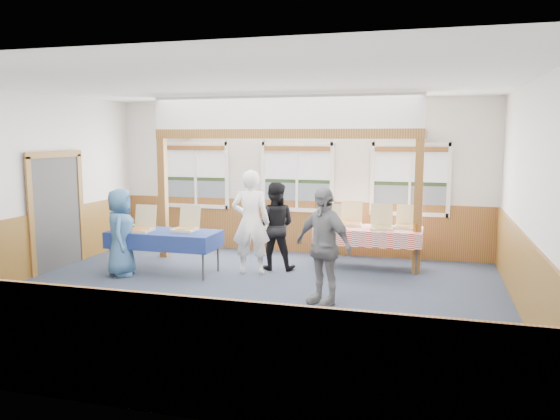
# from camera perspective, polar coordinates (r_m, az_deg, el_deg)

# --- Properties ---
(floor) EXTENTS (8.00, 8.00, 0.00)m
(floor) POSITION_cam_1_polar(r_m,az_deg,el_deg) (8.44, -3.95, -9.16)
(floor) COLOR #283341
(floor) RESTS_ON ground
(ceiling) EXTENTS (8.00, 8.00, 0.00)m
(ceiling) POSITION_cam_1_polar(r_m,az_deg,el_deg) (8.11, -4.16, 13.03)
(ceiling) COLOR white
(ceiling) RESTS_ON wall_back
(wall_back) EXTENTS (8.00, 0.00, 8.00)m
(wall_back) POSITION_cam_1_polar(r_m,az_deg,el_deg) (11.46, 1.85, 3.49)
(wall_back) COLOR silver
(wall_back) RESTS_ON floor
(wall_front) EXTENTS (8.00, 0.00, 8.00)m
(wall_front) POSITION_cam_1_polar(r_m,az_deg,el_deg) (4.99, -17.69, -2.43)
(wall_front) COLOR silver
(wall_front) RESTS_ON floor
(wall_left) EXTENTS (0.00, 8.00, 8.00)m
(wall_left) POSITION_cam_1_polar(r_m,az_deg,el_deg) (10.18, -25.78, 2.18)
(wall_left) COLOR silver
(wall_left) RESTS_ON floor
(wall_right) EXTENTS (0.00, 8.00, 8.00)m
(wall_right) POSITION_cam_1_polar(r_m,az_deg,el_deg) (7.75, 25.02, 0.72)
(wall_right) COLOR silver
(wall_right) RESTS_ON floor
(wainscot_back) EXTENTS (7.98, 0.05, 1.10)m
(wainscot_back) POSITION_cam_1_polar(r_m,az_deg,el_deg) (11.56, 1.80, -1.72)
(wainscot_back) COLOR brown
(wainscot_back) RESTS_ON floor
(wainscot_front) EXTENTS (7.98, 0.05, 1.10)m
(wainscot_front) POSITION_cam_1_polar(r_m,az_deg,el_deg) (5.29, -17.06, -13.65)
(wainscot_front) COLOR brown
(wainscot_front) RESTS_ON floor
(wainscot_left) EXTENTS (0.05, 6.98, 1.10)m
(wainscot_left) POSITION_cam_1_polar(r_m,az_deg,el_deg) (10.31, -25.33, -3.64)
(wainscot_left) COLOR brown
(wainscot_left) RESTS_ON floor
(wainscot_right) EXTENTS (0.05, 6.98, 1.10)m
(wainscot_right) POSITION_cam_1_polar(r_m,az_deg,el_deg) (7.93, 24.40, -6.82)
(wainscot_right) COLOR brown
(wainscot_right) RESTS_ON floor
(cased_opening) EXTENTS (0.06, 1.30, 2.10)m
(cased_opening) POSITION_cam_1_polar(r_m,az_deg,el_deg) (10.90, -22.34, -0.22)
(cased_opening) COLOR #373737
(cased_opening) RESTS_ON wall_left
(window_left) EXTENTS (1.56, 0.10, 1.46)m
(window_left) POSITION_cam_1_polar(r_m,az_deg,el_deg) (12.17, -8.80, 4.02)
(window_left) COLOR white
(window_left) RESTS_ON wall_back
(window_mid) EXTENTS (1.56, 0.10, 1.46)m
(window_mid) POSITION_cam_1_polar(r_m,az_deg,el_deg) (11.41, 1.80, 3.87)
(window_mid) COLOR white
(window_mid) RESTS_ON wall_back
(window_right) EXTENTS (1.56, 0.10, 1.46)m
(window_right) POSITION_cam_1_polar(r_m,az_deg,el_deg) (11.09, 13.44, 3.54)
(window_right) COLOR white
(window_right) RESTS_ON wall_back
(post_left) EXTENTS (0.15, 0.15, 2.40)m
(post_left) POSITION_cam_1_polar(r_m,az_deg,el_deg) (11.26, -12.10, 1.20)
(post_left) COLOR brown
(post_left) RESTS_ON floor
(post_right) EXTENTS (0.15, 0.15, 2.40)m
(post_right) POSITION_cam_1_polar(r_m,az_deg,el_deg) (9.98, 14.23, 0.31)
(post_right) COLOR brown
(post_right) RESTS_ON floor
(cross_beam) EXTENTS (5.15, 0.18, 0.18)m
(cross_beam) POSITION_cam_1_polar(r_m,az_deg,el_deg) (10.27, 0.26, 7.97)
(cross_beam) COLOR brown
(cross_beam) RESTS_ON post_left
(table_left) EXTENTS (2.14, 1.54, 0.76)m
(table_left) POSITION_cam_1_polar(r_m,az_deg,el_deg) (10.01, -12.01, -2.48)
(table_left) COLOR #373737
(table_left) RESTS_ON floor
(table_right) EXTENTS (2.02, 1.01, 0.76)m
(table_right) POSITION_cam_1_polar(r_m,az_deg,el_deg) (10.29, 9.21, -2.13)
(table_right) COLOR #373737
(table_right) RESTS_ON floor
(pizza_box_a) EXTENTS (0.43, 0.52, 0.45)m
(pizza_box_a) POSITION_cam_1_polar(r_m,az_deg,el_deg) (10.09, -14.33, -1.77)
(pizza_box_a) COLOR beige
(pizza_box_a) RESTS_ON table_left
(pizza_box_b) EXTENTS (0.40, 0.49, 0.43)m
(pizza_box_b) POSITION_cam_1_polar(r_m,az_deg,el_deg) (9.98, -9.82, -1.75)
(pizza_box_b) COLOR beige
(pizza_box_b) RESTS_ON table_left
(pizza_box_c) EXTENTS (0.46, 0.53, 0.41)m
(pizza_box_c) POSITION_cam_1_polar(r_m,az_deg,el_deg) (10.28, 5.05, -1.40)
(pizza_box_c) COLOR beige
(pizza_box_c) RESTS_ON table_right
(pizza_box_d) EXTENTS (0.45, 0.53, 0.44)m
(pizza_box_d) POSITION_cam_1_polar(r_m,az_deg,el_deg) (10.50, 7.43, -1.23)
(pizza_box_d) COLOR beige
(pizza_box_d) RESTS_ON table_right
(pizza_box_e) EXTENTS (0.45, 0.53, 0.44)m
(pizza_box_e) POSITION_cam_1_polar(r_m,az_deg,el_deg) (10.17, 10.56, -1.59)
(pizza_box_e) COLOR beige
(pizza_box_e) RESTS_ON table_right
(pizza_box_f) EXTENTS (0.42, 0.49, 0.41)m
(pizza_box_f) POSITION_cam_1_polar(r_m,az_deg,el_deg) (10.36, 12.91, -1.50)
(pizza_box_f) COLOR beige
(pizza_box_f) RESTS_ON table_right
(veggie_tray) EXTENTS (0.40, 0.40, 0.09)m
(veggie_tray) POSITION_cam_1_polar(r_m,az_deg,el_deg) (10.36, -15.70, -1.77)
(veggie_tray) COLOR black
(veggie_tray) RESTS_ON table_left
(drink_glass) EXTENTS (0.07, 0.07, 0.15)m
(drink_glass) POSITION_cam_1_polar(r_m,az_deg,el_deg) (9.96, 13.93, -1.83)
(drink_glass) COLOR #8D5117
(drink_glass) RESTS_ON table_right
(woman_white) EXTENTS (0.75, 0.57, 1.86)m
(woman_white) POSITION_cam_1_polar(r_m,az_deg,el_deg) (9.70, -3.07, -1.27)
(woman_white) COLOR white
(woman_white) RESTS_ON floor
(woman_black) EXTENTS (0.85, 0.70, 1.62)m
(woman_black) POSITION_cam_1_polar(r_m,az_deg,el_deg) (10.03, -0.59, -1.68)
(woman_black) COLOR black
(woman_black) RESTS_ON floor
(man_blue) EXTENTS (0.74, 0.88, 1.54)m
(man_blue) POSITION_cam_1_polar(r_m,az_deg,el_deg) (9.98, -16.31, -2.25)
(man_blue) COLOR #38618D
(man_blue) RESTS_ON floor
(person_grey) EXTENTS (1.09, 0.87, 1.73)m
(person_grey) POSITION_cam_1_polar(r_m,az_deg,el_deg) (7.97, 4.51, -3.75)
(person_grey) COLOR gray
(person_grey) RESTS_ON floor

